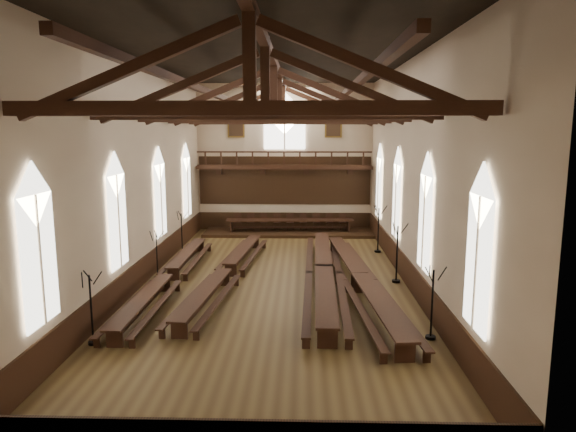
{
  "coord_description": "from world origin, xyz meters",
  "views": [
    {
      "loc": [
        1.25,
        -22.32,
        6.9
      ],
      "look_at": [
        0.56,
        1.5,
        2.89
      ],
      "focal_mm": 32.0,
      "sensor_mm": 36.0,
      "label": 1
    }
  ],
  "objects_px": {
    "candelabrum_left_mid": "(157,264)",
    "candelabrum_right_near": "(431,317)",
    "refectory_row_b": "(228,270)",
    "dais": "(290,232)",
    "candelabrum_left_far": "(182,240)",
    "candelabrum_right_far": "(378,238)",
    "refectory_row_d": "(359,277)",
    "refectory_row_c": "(324,270)",
    "candelabrum_left_near": "(92,322)",
    "refectory_row_a": "(169,275)",
    "high_table": "(290,221)",
    "candelabrum_right_mid": "(397,264)"
  },
  "relations": [
    {
      "from": "dais",
      "to": "candelabrum_right_mid",
      "type": "distance_m",
      "value": 12.09
    },
    {
      "from": "candelabrum_left_mid",
      "to": "candelabrum_right_far",
      "type": "relative_size",
      "value": 0.85
    },
    {
      "from": "refectory_row_c",
      "to": "candelabrum_left_near",
      "type": "relative_size",
      "value": 6.12
    },
    {
      "from": "refectory_row_b",
      "to": "dais",
      "type": "height_order",
      "value": "refectory_row_b"
    },
    {
      "from": "refectory_row_b",
      "to": "candelabrum_right_mid",
      "type": "bearing_deg",
      "value": 0.17
    },
    {
      "from": "refectory_row_d",
      "to": "candelabrum_right_mid",
      "type": "distance_m",
      "value": 2.22
    },
    {
      "from": "refectory_row_d",
      "to": "high_table",
      "type": "xyz_separation_m",
      "value": [
        -3.32,
        12.15,
        0.29
      ]
    },
    {
      "from": "candelabrum_right_near",
      "to": "refectory_row_b",
      "type": "bearing_deg",
      "value": 140.36
    },
    {
      "from": "candelabrum_left_mid",
      "to": "candelabrum_right_near",
      "type": "bearing_deg",
      "value": -31.31
    },
    {
      "from": "refectory_row_b",
      "to": "high_table",
      "type": "xyz_separation_m",
      "value": [
        2.6,
        10.94,
        0.35
      ]
    },
    {
      "from": "candelabrum_left_mid",
      "to": "candelabrum_left_far",
      "type": "xyz_separation_m",
      "value": [
        -0.0,
        4.98,
        0.04
      ]
    },
    {
      "from": "candelabrum_right_mid",
      "to": "candelabrum_right_far",
      "type": "bearing_deg",
      "value": 90.0
    },
    {
      "from": "refectory_row_a",
      "to": "candelabrum_right_mid",
      "type": "bearing_deg",
      "value": 4.7
    },
    {
      "from": "high_table",
      "to": "candelabrum_left_mid",
      "type": "height_order",
      "value": "candelabrum_left_mid"
    },
    {
      "from": "refectory_row_b",
      "to": "candelabrum_left_near",
      "type": "xyz_separation_m",
      "value": [
        -3.35,
        -7.18,
        0.23
      ]
    },
    {
      "from": "refectory_row_a",
      "to": "candelabrum_left_far",
      "type": "xyz_separation_m",
      "value": [
        -0.83,
        6.14,
        0.23
      ]
    },
    {
      "from": "refectory_row_c",
      "to": "candelabrum_left_far",
      "type": "height_order",
      "value": "candelabrum_left_far"
    },
    {
      "from": "refectory_row_d",
      "to": "high_table",
      "type": "bearing_deg",
      "value": 105.28
    },
    {
      "from": "refectory_row_a",
      "to": "refectory_row_b",
      "type": "bearing_deg",
      "value": 18.05
    },
    {
      "from": "candelabrum_right_near",
      "to": "candelabrum_right_mid",
      "type": "xyz_separation_m",
      "value": [
        0.0,
        6.44,
        0.08
      ]
    },
    {
      "from": "candelabrum_left_mid",
      "to": "refectory_row_d",
      "type": "bearing_deg",
      "value": -9.45
    },
    {
      "from": "refectory_row_a",
      "to": "candelabrum_left_far",
      "type": "bearing_deg",
      "value": 97.7
    },
    {
      "from": "candelabrum_left_near",
      "to": "refectory_row_a",
      "type": "bearing_deg",
      "value": 82.56
    },
    {
      "from": "refectory_row_b",
      "to": "high_table",
      "type": "bearing_deg",
      "value": 76.63
    },
    {
      "from": "refectory_row_a",
      "to": "refectory_row_d",
      "type": "height_order",
      "value": "refectory_row_d"
    },
    {
      "from": "refectory_row_a",
      "to": "candelabrum_left_near",
      "type": "distance_m",
      "value": 6.42
    },
    {
      "from": "candelabrum_left_far",
      "to": "candelabrum_right_mid",
      "type": "bearing_deg",
      "value": -25.5
    },
    {
      "from": "refectory_row_c",
      "to": "dais",
      "type": "height_order",
      "value": "refectory_row_c"
    },
    {
      "from": "refectory_row_a",
      "to": "high_table",
      "type": "distance_m",
      "value": 12.83
    },
    {
      "from": "refectory_row_a",
      "to": "refectory_row_c",
      "type": "relative_size",
      "value": 0.92
    },
    {
      "from": "refectory_row_b",
      "to": "candelabrum_right_mid",
      "type": "xyz_separation_m",
      "value": [
        7.75,
        0.02,
        0.33
      ]
    },
    {
      "from": "candelabrum_left_mid",
      "to": "candelabrum_left_far",
      "type": "relative_size",
      "value": 0.95
    },
    {
      "from": "candelabrum_left_near",
      "to": "candelabrum_right_near",
      "type": "relative_size",
      "value": 0.98
    },
    {
      "from": "dais",
      "to": "candelabrum_right_far",
      "type": "relative_size",
      "value": 4.2
    },
    {
      "from": "refectory_row_d",
      "to": "candelabrum_left_mid",
      "type": "height_order",
      "value": "candelabrum_left_mid"
    },
    {
      "from": "refectory_row_d",
      "to": "candelabrum_right_far",
      "type": "xyz_separation_m",
      "value": [
        1.83,
        7.09,
        0.25
      ]
    },
    {
      "from": "refectory_row_c",
      "to": "dais",
      "type": "distance_m",
      "value": 11.23
    },
    {
      "from": "candelabrum_left_mid",
      "to": "candelabrum_right_near",
      "type": "xyz_separation_m",
      "value": [
        11.1,
        -6.75,
        0.07
      ]
    },
    {
      "from": "refectory_row_d",
      "to": "candelabrum_left_mid",
      "type": "relative_size",
      "value": 6.5
    },
    {
      "from": "refectory_row_a",
      "to": "candelabrum_right_far",
      "type": "xyz_separation_m",
      "value": [
        10.27,
        6.71,
        0.32
      ]
    },
    {
      "from": "dais",
      "to": "candelabrum_right_far",
      "type": "distance_m",
      "value": 7.25
    },
    {
      "from": "refectory_row_d",
      "to": "dais",
      "type": "bearing_deg",
      "value": 105.28
    },
    {
      "from": "refectory_row_b",
      "to": "refectory_row_c",
      "type": "xyz_separation_m",
      "value": [
        4.43,
        -0.13,
        0.08
      ]
    },
    {
      "from": "refectory_row_d",
      "to": "candelabrum_left_far",
      "type": "height_order",
      "value": "candelabrum_left_far"
    },
    {
      "from": "refectory_row_d",
      "to": "candelabrum_left_far",
      "type": "relative_size",
      "value": 6.15
    },
    {
      "from": "candelabrum_left_mid",
      "to": "candelabrum_right_near",
      "type": "height_order",
      "value": "candelabrum_right_near"
    },
    {
      "from": "high_table",
      "to": "candelabrum_right_far",
      "type": "height_order",
      "value": "candelabrum_right_far"
    },
    {
      "from": "candelabrum_right_mid",
      "to": "candelabrum_right_near",
      "type": "bearing_deg",
      "value": -90.0
    },
    {
      "from": "refectory_row_a",
      "to": "high_table",
      "type": "bearing_deg",
      "value": 66.47
    },
    {
      "from": "refectory_row_c",
      "to": "refectory_row_d",
      "type": "relative_size",
      "value": 1.01
    }
  ]
}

